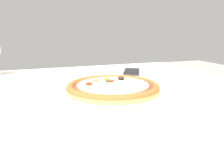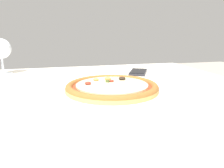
{
  "view_description": "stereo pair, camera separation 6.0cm",
  "coord_description": "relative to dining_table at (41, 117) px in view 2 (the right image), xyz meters",
  "views": [
    {
      "loc": [
        0.0,
        -0.68,
        0.94
      ],
      "look_at": [
        0.22,
        -0.07,
        0.78
      ],
      "focal_mm": 35.0,
      "sensor_mm": 36.0,
      "label": 1
    },
    {
      "loc": [
        0.06,
        -0.7,
        0.94
      ],
      "look_at": [
        0.22,
        -0.07,
        0.78
      ],
      "focal_mm": 35.0,
      "sensor_mm": 36.0,
      "label": 2
    }
  ],
  "objects": [
    {
      "name": "cell_phone",
      "position": [
        0.42,
        0.22,
        0.09
      ],
      "size": [
        0.13,
        0.16,
        0.01
      ],
      "color": "#232328",
      "rests_on": "dining_table"
    },
    {
      "name": "dining_table",
      "position": [
        0.0,
        0.0,
        0.0
      ],
      "size": [
        1.47,
        0.94,
        0.75
      ],
      "color": "brown",
      "rests_on": "ground_plane"
    },
    {
      "name": "wine_glass_far_left",
      "position": [
        -0.17,
        0.34,
        0.19
      ],
      "size": [
        0.09,
        0.09,
        0.16
      ],
      "color": "silver",
      "rests_on": "dining_table"
    },
    {
      "name": "pizza_plate",
      "position": [
        0.22,
        -0.07,
        0.1
      ],
      "size": [
        0.31,
        0.31,
        0.04
      ],
      "color": "white",
      "rests_on": "dining_table"
    }
  ]
}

